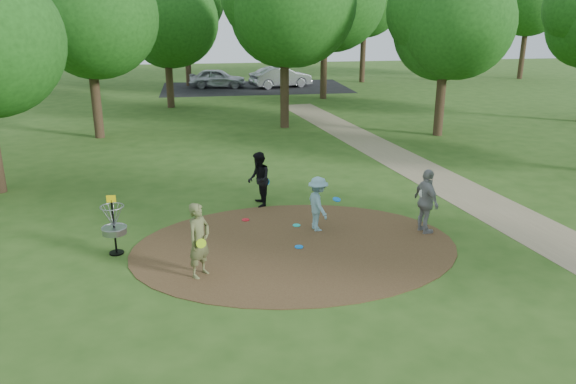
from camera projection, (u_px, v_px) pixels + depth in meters
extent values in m
plane|color=#2D5119|center=(295.00, 247.00, 14.47)|extent=(100.00, 100.00, 0.00)
cylinder|color=#47301C|center=(295.00, 246.00, 14.46)|extent=(8.40, 8.40, 0.02)
cube|color=#8C7A5B|center=(492.00, 207.00, 17.30)|extent=(7.55, 39.89, 0.01)
cube|color=black|center=(255.00, 88.00, 42.89)|extent=(14.00, 8.00, 0.01)
imported|color=#61663B|center=(199.00, 240.00, 12.64)|extent=(0.74, 0.76, 1.77)
cylinder|color=#BCF41B|center=(201.00, 243.00, 12.35)|extent=(0.22, 0.07, 0.22)
imported|color=#7CADB9|center=(318.00, 204.00, 15.31)|extent=(0.74, 1.07, 1.53)
cylinder|color=blue|center=(337.00, 199.00, 15.29)|extent=(0.29, 0.28, 0.08)
imported|color=black|center=(259.00, 180.00, 17.20)|extent=(0.67, 0.84, 1.70)
cylinder|color=#0D82E0|center=(266.00, 182.00, 17.29)|extent=(0.23, 0.11, 0.22)
imported|color=gray|center=(426.00, 202.00, 15.11)|extent=(0.62, 1.11, 1.80)
cylinder|color=white|center=(423.00, 193.00, 14.99)|extent=(0.22, 0.07, 0.22)
cylinder|color=#1AD0C3|center=(297.00, 225.00, 15.82)|extent=(0.22, 0.22, 0.02)
cylinder|color=#0E7AEF|center=(299.00, 247.00, 14.40)|extent=(0.22, 0.22, 0.02)
cylinder|color=red|center=(246.00, 220.00, 16.22)|extent=(0.22, 0.22, 0.02)
imported|color=#ACAFB4|center=(217.00, 78.00, 42.58)|extent=(4.44, 2.28, 1.44)
imported|color=#9B9DA3|center=(281.00, 77.00, 42.74)|extent=(4.98, 2.94, 1.55)
cylinder|color=black|center=(114.00, 228.00, 13.87)|extent=(0.05, 0.05, 1.35)
cylinder|color=black|center=(117.00, 253.00, 14.07)|extent=(0.36, 0.36, 0.04)
cylinder|color=gray|center=(114.00, 231.00, 13.89)|extent=(0.60, 0.60, 0.16)
torus|color=gray|center=(114.00, 228.00, 13.86)|extent=(0.63, 0.63, 0.03)
torus|color=gray|center=(112.00, 207.00, 13.69)|extent=(0.58, 0.58, 0.02)
cube|color=yellow|center=(111.00, 199.00, 13.63)|extent=(0.22, 0.02, 0.18)
cylinder|color=#332316|center=(96.00, 97.00, 25.96)|extent=(0.44, 0.44, 3.80)
sphere|color=#194813|center=(88.00, 20.00, 24.89)|extent=(5.49, 5.49, 5.49)
cylinder|color=#332316|center=(285.00, 86.00, 28.17)|extent=(0.44, 0.44, 4.18)
sphere|color=#194813|center=(284.00, 8.00, 26.99)|extent=(6.00, 6.00, 6.00)
cylinder|color=#332316|center=(440.00, 98.00, 26.48)|extent=(0.44, 0.44, 3.61)
sphere|color=#194813|center=(446.00, 27.00, 25.48)|extent=(5.07, 5.07, 5.07)
cylinder|color=#332316|center=(169.00, 79.00, 33.97)|extent=(0.44, 0.44, 3.42)
sphere|color=#194813|center=(166.00, 24.00, 32.96)|extent=(5.38, 5.38, 5.38)
cylinder|color=#332316|center=(324.00, 65.00, 37.17)|extent=(0.44, 0.44, 4.37)
sphere|color=#194813|center=(325.00, 1.00, 35.89)|extent=(6.82, 6.82, 6.82)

